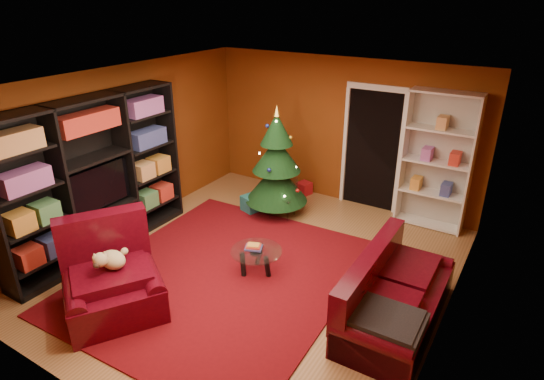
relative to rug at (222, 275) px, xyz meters
The scene contains 17 objects.
floor 0.53m from the rug, 56.43° to the left, with size 5.00×5.50×0.05m, color olive.
ceiling 2.67m from the rug, 56.43° to the left, with size 5.00×5.50×0.05m, color silver.
wall_back 3.48m from the rug, 84.78° to the left, with size 5.00×0.05×2.60m, color brown.
wall_left 2.61m from the rug, 168.78° to the left, with size 0.05×5.50×2.60m, color brown.
wall_right 3.13m from the rug, ahead, with size 0.05×5.50×2.60m, color brown.
doorway 3.46m from the rug, 74.27° to the left, with size 1.06×0.60×2.16m, color black, non-canonical shape.
rug is the anchor object (origin of this frame).
media_unit 2.30m from the rug, behind, with size 0.46×2.99×2.29m, color black, non-canonical shape.
christmas_tree 2.31m from the rug, 100.34° to the left, with size 1.08×1.08×1.93m, color black, non-canonical shape.
gift_box_teal 2.04m from the rug, 112.30° to the left, with size 0.29×0.29×0.29m, color #1B6D71.
gift_box_red 3.05m from the rug, 96.11° to the left, with size 0.24×0.24×0.24m, color #A9131F.
white_bookshelf 3.79m from the rug, 56.14° to the left, with size 1.06×0.38×2.29m, color white, non-canonical shape.
armchair 1.49m from the rug, 117.59° to the right, with size 1.18×1.18×0.93m, color #3C040F, non-canonical shape.
dog 1.52m from the rug, 119.50° to the right, with size 0.40×0.30×0.30m, color beige, non-canonical shape.
sofa 2.38m from the rug, ahead, with size 1.98×0.89×0.85m, color #3C040F, non-canonical shape.
coffee_table 0.51m from the rug, 41.57° to the left, with size 0.71×0.71×0.44m, color gray, non-canonical shape.
acrylic_chair 2.03m from the rug, 95.68° to the left, with size 0.40×0.44×0.78m, color #66605B, non-canonical shape.
Camera 1 is at (3.04, -4.55, 3.62)m, focal length 30.00 mm.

